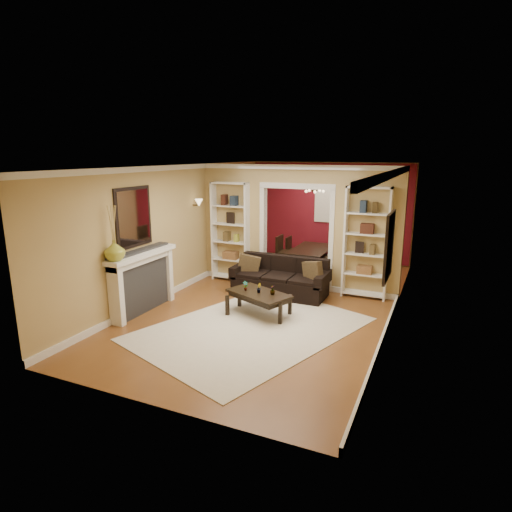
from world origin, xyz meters
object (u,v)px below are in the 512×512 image
at_px(dining_table, 312,259).
at_px(bookshelf_left, 231,232).
at_px(bookshelf_right, 366,243).
at_px(sofa, 280,277).
at_px(coffee_table, 259,304).
at_px(fireplace, 144,282).

bearing_deg(dining_table, bookshelf_left, 137.11).
relative_size(bookshelf_left, bookshelf_right, 1.00).
xyz_separation_m(sofa, bookshelf_right, (1.65, 0.58, 0.75)).
distance_m(sofa, bookshelf_right, 1.90).
xyz_separation_m(bookshelf_left, dining_table, (1.51, 1.63, -0.87)).
distance_m(coffee_table, bookshelf_right, 2.60).
height_order(bookshelf_left, dining_table, bookshelf_left).
bearing_deg(coffee_table, fireplace, -138.31).
relative_size(bookshelf_left, dining_table, 1.43).
xyz_separation_m(bookshelf_right, fireplace, (-3.64, -2.53, -0.57)).
distance_m(sofa, fireplace, 2.79).
xyz_separation_m(bookshelf_left, fireplace, (-0.54, -2.53, -0.57)).
relative_size(bookshelf_left, fireplace, 1.35).
distance_m(sofa, bookshelf_left, 1.74).
height_order(coffee_table, dining_table, dining_table).
distance_m(coffee_table, bookshelf_left, 2.55).
bearing_deg(fireplace, sofa, 44.38).
bearing_deg(dining_table, sofa, 178.49).
bearing_deg(dining_table, fireplace, 153.74).
height_order(sofa, coffee_table, sofa).
bearing_deg(sofa, fireplace, -135.62).
xyz_separation_m(sofa, bookshelf_left, (-1.45, 0.58, 0.75)).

